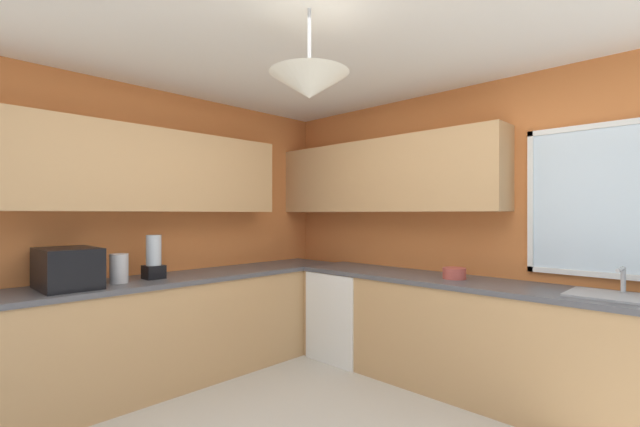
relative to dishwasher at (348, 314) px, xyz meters
The scene contains 9 objects.
room_shell 1.74m from the dishwasher, 74.18° to the right, with size 4.25×4.03×2.61m.
counter_run_left 1.75m from the dishwasher, 112.22° to the right, with size 0.65×3.64×0.90m.
counter_run_back 1.31m from the dishwasher, ahead, with size 3.34×0.65×0.90m.
dishwasher is the anchor object (origin of this frame).
microwave 2.49m from the dishwasher, 105.87° to the right, with size 0.48×0.36×0.29m, color black.
kettle 2.16m from the dishwasher, 107.97° to the right, with size 0.13×0.13×0.23m, color #B7B7BC.
sink_assembly 2.29m from the dishwasher, ahead, with size 0.57×0.40×0.19m.
bowl 1.23m from the dishwasher, ahead, with size 0.19×0.19×0.09m, color #B74C42.
blender_appliance 1.92m from the dishwasher, 111.32° to the right, with size 0.15×0.15×0.36m.
Camera 1 is at (1.65, -1.61, 1.43)m, focal length 23.74 mm.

